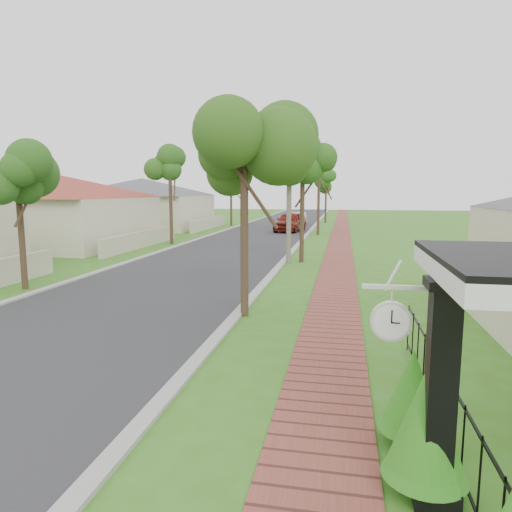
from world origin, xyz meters
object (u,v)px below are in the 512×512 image
Objects in this scene: parked_car_white at (298,219)px; station_clock at (391,319)px; parked_car_red at (290,222)px; utility_pole at (289,184)px; near_tree at (244,160)px; porch_post at (440,406)px.

parked_car_white is 5.02× the size of station_clock.
parked_car_white is at bearing 98.79° from parked_car_red.
station_clock is (3.15, -16.31, -1.80)m from utility_pole.
utility_pole reaches higher than near_tree.
utility_pole is (1.90, -23.69, 3.11)m from parked_car_white.
porch_post is 17.30m from utility_pole.
near_tree is (1.85, -33.35, 3.58)m from parked_car_white.
porch_post is 34.07m from parked_car_red.
near_tree is 6.78× the size of station_clock.
near_tree reaches higher than parked_car_white.
utility_pole reaches higher than parked_car_white.
parked_car_red is at bearing -90.44° from parked_car_white.
porch_post is 0.34× the size of utility_pole.
near_tree is (1.85, -26.57, 3.41)m from parked_car_red.
parked_car_red is at bearing 93.99° from near_tree.
porch_post is at bearing -77.68° from utility_pole.
near_tree reaches higher than porch_post.
utility_pole is (0.05, 9.66, -0.48)m from near_tree.
utility_pole is 16.71m from station_clock.
utility_pole is (-3.65, 16.71, 2.63)m from porch_post.
parked_car_red is 6.20× the size of station_clock.
station_clock is at bearing -79.06° from utility_pole.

